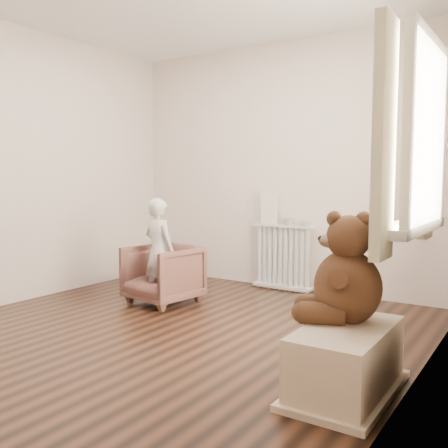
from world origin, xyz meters
The scene contains 18 objects.
floor centered at (0.00, 0.00, 0.00)m, with size 3.60×3.60×0.01m, color black.
back_wall centered at (0.00, 1.80, 1.30)m, with size 3.60×0.02×2.60m, color silver.
left_wall centered at (-1.80, 0.00, 1.30)m, with size 0.02×3.60×2.60m, color silver.
right_wall centered at (1.80, 0.00, 1.30)m, with size 0.02×3.60×2.60m, color silver.
window centered at (1.76, 0.30, 1.45)m, with size 0.03×0.90×1.10m, color white.
window_sill centered at (1.67, 0.30, 0.87)m, with size 0.22×1.10×0.06m, color silver.
curtain_left centered at (1.65, -0.27, 1.39)m, with size 0.06×0.26×1.30m, color beige.
curtain_right centered at (1.65, 0.87, 1.39)m, with size 0.06×0.26×1.30m, color beige.
radiator centered at (0.09, 1.68, 0.39)m, with size 0.66×0.12×0.69m, color silver.
paper_doll centered at (-0.08, 1.68, 0.85)m, with size 0.19×0.02×0.32m, color beige.
tin_a centered at (0.15, 1.68, 0.73)m, with size 0.11×0.11×0.07m, color #A59E8C.
tin_b centered at (0.33, 1.68, 0.72)m, with size 0.09×0.09×0.05m, color #A59E8C.
toy_vanity centered at (-1.55, 1.65, 0.28)m, with size 0.31×0.22×0.49m, color silver.
armchair centered at (-0.62, 0.57, 0.28)m, with size 0.59×0.60×0.55m, color brown.
child centered at (-0.62, 0.52, 0.51)m, with size 0.36×0.23×0.98m, color beige.
toy_bench centered at (1.52, -0.41, 0.20)m, with size 0.42×0.79×0.37m, color beige.
teddy_bear centered at (1.48, -0.29, 0.67)m, with size 0.50×0.39×0.62m, color #341D0F, non-canonical shape.
plush_cat centered at (1.66, 0.70, 1.00)m, with size 0.15×0.25×0.21m, color #676155, non-canonical shape.
Camera 1 is at (2.41, -3.00, 1.19)m, focal length 40.00 mm.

